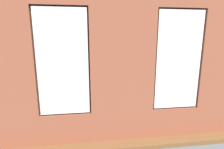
{
  "coord_description": "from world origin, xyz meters",
  "views": [
    {
      "loc": [
        0.7,
        5.82,
        2.21
      ],
      "look_at": [
        -0.04,
        0.4,
        1.03
      ],
      "focal_mm": 28.0,
      "sensor_mm": 36.0,
      "label": 1
    }
  ],
  "objects_px": {
    "potted_plant_between_couches": "(150,97)",
    "potted_plant_beside_window_right": "(25,97)",
    "coffee_table": "(113,90)",
    "remote_black": "(103,89)",
    "couch_by_window": "(99,113)",
    "cup_ceramic": "(113,87)",
    "papasan_chair": "(105,78)",
    "potted_plant_corner_near_left": "(159,70)",
    "remote_gray": "(109,87)",
    "tv_flatscreen": "(22,81)",
    "potted_plant_near_tv": "(30,96)",
    "potted_plant_mid_room_small": "(133,81)",
    "couch_left": "(180,93)",
    "potted_plant_by_left_couch": "(154,80)",
    "media_console": "(24,100)",
    "table_plant_small": "(123,83)"
  },
  "relations": [
    {
      "from": "table_plant_small",
      "to": "remote_gray",
      "type": "relative_size",
      "value": 1.47
    },
    {
      "from": "potted_plant_between_couches",
      "to": "potted_plant_beside_window_right",
      "type": "bearing_deg",
      "value": 2.43
    },
    {
      "from": "remote_gray",
      "to": "potted_plant_near_tv",
      "type": "bearing_deg",
      "value": 166.22
    },
    {
      "from": "cup_ceramic",
      "to": "potted_plant_mid_room_small",
      "type": "height_order",
      "value": "potted_plant_mid_room_small"
    },
    {
      "from": "couch_left",
      "to": "potted_plant_mid_room_small",
      "type": "relative_size",
      "value": 2.97
    },
    {
      "from": "potted_plant_between_couches",
      "to": "couch_left",
      "type": "bearing_deg",
      "value": -142.04
    },
    {
      "from": "remote_black",
      "to": "potted_plant_between_couches",
      "type": "bearing_deg",
      "value": -85.34
    },
    {
      "from": "table_plant_small",
      "to": "remote_black",
      "type": "distance_m",
      "value": 0.79
    },
    {
      "from": "potted_plant_mid_room_small",
      "to": "media_console",
      "type": "bearing_deg",
      "value": 17.94
    },
    {
      "from": "papasan_chair",
      "to": "potted_plant_corner_near_left",
      "type": "distance_m",
      "value": 2.55
    },
    {
      "from": "cup_ceramic",
      "to": "tv_flatscreen",
      "type": "bearing_deg",
      "value": 4.71
    },
    {
      "from": "cup_ceramic",
      "to": "potted_plant_between_couches",
      "type": "height_order",
      "value": "potted_plant_between_couches"
    },
    {
      "from": "couch_left",
      "to": "potted_plant_corner_near_left",
      "type": "distance_m",
      "value": 2.24
    },
    {
      "from": "potted_plant_corner_near_left",
      "to": "remote_gray",
      "type": "bearing_deg",
      "value": 33.01
    },
    {
      "from": "remote_gray",
      "to": "tv_flatscreen",
      "type": "xyz_separation_m",
      "value": [
        2.73,
        0.33,
        0.43
      ]
    },
    {
      "from": "coffee_table",
      "to": "potted_plant_corner_near_left",
      "type": "relative_size",
      "value": 1.15
    },
    {
      "from": "couch_left",
      "to": "remote_gray",
      "type": "bearing_deg",
      "value": -107.27
    },
    {
      "from": "potted_plant_mid_room_small",
      "to": "potted_plant_corner_near_left",
      "type": "xyz_separation_m",
      "value": [
        -1.44,
        -0.75,
        0.29
      ]
    },
    {
      "from": "potted_plant_beside_window_right",
      "to": "remote_black",
      "type": "bearing_deg",
      "value": -139.47
    },
    {
      "from": "papasan_chair",
      "to": "potted_plant_near_tv",
      "type": "relative_size",
      "value": 1.03
    },
    {
      "from": "coffee_table",
      "to": "remote_black",
      "type": "xyz_separation_m",
      "value": [
        0.39,
        0.11,
        0.07
      ]
    },
    {
      "from": "coffee_table",
      "to": "table_plant_small",
      "type": "bearing_deg",
      "value": -159.51
    },
    {
      "from": "remote_black",
      "to": "remote_gray",
      "type": "relative_size",
      "value": 1.0
    },
    {
      "from": "table_plant_small",
      "to": "potted_plant_between_couches",
      "type": "relative_size",
      "value": 0.18
    },
    {
      "from": "potted_plant_beside_window_right",
      "to": "potted_plant_between_couches",
      "type": "bearing_deg",
      "value": -177.57
    },
    {
      "from": "coffee_table",
      "to": "potted_plant_between_couches",
      "type": "distance_m",
      "value": 1.8
    },
    {
      "from": "cup_ceramic",
      "to": "remote_gray",
      "type": "distance_m",
      "value": 0.19
    },
    {
      "from": "papasan_chair",
      "to": "couch_left",
      "type": "bearing_deg",
      "value": 139.6
    },
    {
      "from": "papasan_chair",
      "to": "potted_plant_by_left_couch",
      "type": "distance_m",
      "value": 2.07
    },
    {
      "from": "coffee_table",
      "to": "potted_plant_by_left_couch",
      "type": "bearing_deg",
      "value": -151.73
    },
    {
      "from": "coffee_table",
      "to": "potted_plant_near_tv",
      "type": "distance_m",
      "value": 2.71
    },
    {
      "from": "couch_left",
      "to": "potted_plant_by_left_couch",
      "type": "distance_m",
      "value": 1.49
    },
    {
      "from": "remote_black",
      "to": "potted_plant_between_couches",
      "type": "distance_m",
      "value": 1.89
    },
    {
      "from": "couch_left",
      "to": "coffee_table",
      "type": "height_order",
      "value": "couch_left"
    },
    {
      "from": "couch_by_window",
      "to": "potted_plant_corner_near_left",
      "type": "relative_size",
      "value": 1.53
    },
    {
      "from": "potted_plant_mid_room_small",
      "to": "potted_plant_corner_near_left",
      "type": "bearing_deg",
      "value": -152.36
    },
    {
      "from": "remote_gray",
      "to": "potted_plant_by_left_couch",
      "type": "xyz_separation_m",
      "value": [
        -2.01,
        -0.9,
        -0.02
      ]
    },
    {
      "from": "papasan_chair",
      "to": "potted_plant_by_left_couch",
      "type": "bearing_deg",
      "value": 163.25
    },
    {
      "from": "potted_plant_between_couches",
      "to": "remote_black",
      "type": "bearing_deg",
      "value": -53.84
    },
    {
      "from": "cup_ceramic",
      "to": "remote_gray",
      "type": "bearing_deg",
      "value": -30.43
    },
    {
      "from": "table_plant_small",
      "to": "tv_flatscreen",
      "type": "relative_size",
      "value": 0.24
    },
    {
      "from": "potted_plant_by_left_couch",
      "to": "papasan_chair",
      "type": "bearing_deg",
      "value": -16.75
    },
    {
      "from": "couch_by_window",
      "to": "cup_ceramic",
      "type": "distance_m",
      "value": 1.79
    },
    {
      "from": "cup_ceramic",
      "to": "tv_flatscreen",
      "type": "xyz_separation_m",
      "value": [
        2.89,
        0.24,
        0.39
      ]
    },
    {
      "from": "remote_gray",
      "to": "potted_plant_by_left_couch",
      "type": "relative_size",
      "value": 0.26
    },
    {
      "from": "remote_black",
      "to": "tv_flatscreen",
      "type": "relative_size",
      "value": 0.16
    },
    {
      "from": "couch_by_window",
      "to": "tv_flatscreen",
      "type": "relative_size",
      "value": 1.65
    },
    {
      "from": "couch_by_window",
      "to": "remote_black",
      "type": "height_order",
      "value": "couch_by_window"
    },
    {
      "from": "cup_ceramic",
      "to": "tv_flatscreen",
      "type": "distance_m",
      "value": 2.92
    },
    {
      "from": "remote_black",
      "to": "potted_plant_near_tv",
      "type": "relative_size",
      "value": 0.15
    }
  ]
}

